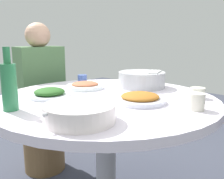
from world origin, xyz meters
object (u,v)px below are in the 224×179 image
at_px(green_bottle, 9,85).
at_px(stool_for_diner_right, 44,144).
at_px(dish_tofu_braise, 85,86).
at_px(dish_greens, 50,93).
at_px(tea_cup_side, 197,93).
at_px(tea_cup_near, 196,102).
at_px(tea_cup_far, 82,79).
at_px(diner_right, 40,80).
at_px(dish_stirfry, 140,98).
at_px(soup_bowl, 80,114).
at_px(round_dining_table, 106,115).
at_px(rice_bowl, 142,79).

xyz_separation_m(green_bottle, stool_for_diner_right, (-0.57, -0.69, -0.66)).
distance_m(dish_tofu_braise, stool_for_diner_right, 0.80).
xyz_separation_m(dish_greens, green_bottle, (0.26, 0.09, 0.09)).
bearing_deg(tea_cup_side, tea_cup_near, 22.80).
xyz_separation_m(tea_cup_far, diner_right, (0.11, -0.37, -0.04)).
relative_size(tea_cup_side, stool_for_diner_right, 0.18).
bearing_deg(green_bottle, tea_cup_side, 146.74).
distance_m(dish_stirfry, tea_cup_far, 0.68).
height_order(soup_bowl, tea_cup_near, tea_cup_near).
bearing_deg(diner_right, dish_stirfry, 85.59).
bearing_deg(diner_right, dish_greens, 62.53).
bearing_deg(dish_tofu_braise, soup_bowl, 46.84).
relative_size(round_dining_table, tea_cup_side, 15.20).
bearing_deg(stool_for_diner_right, tea_cup_near, 89.33).
distance_m(rice_bowl, diner_right, 0.84).
bearing_deg(rice_bowl, dish_greens, -19.24).
distance_m(stool_for_diner_right, diner_right, 0.54).
bearing_deg(dish_stirfry, soup_bowl, 0.68).
distance_m(dish_greens, dish_stirfry, 0.48).
bearing_deg(dish_stirfry, tea_cup_side, 149.23).
bearing_deg(green_bottle, round_dining_table, 163.90).
height_order(dish_tofu_braise, tea_cup_far, tea_cup_far).
xyz_separation_m(round_dining_table, dish_greens, (0.20, -0.22, 0.12)).
distance_m(round_dining_table, dish_stirfry, 0.24).
distance_m(round_dining_table, rice_bowl, 0.39).
xyz_separation_m(rice_bowl, dish_stirfry, (0.33, 0.23, -0.03)).
distance_m(rice_bowl, dish_stirfry, 0.40).
relative_size(dish_tofu_braise, diner_right, 0.30).
bearing_deg(rice_bowl, dish_tofu_braise, -40.53).
bearing_deg(stool_for_diner_right, dish_greens, 62.53).
bearing_deg(dish_greens, tea_cup_far, -151.85).
xyz_separation_m(dish_tofu_braise, stool_for_diner_right, (-0.03, -0.56, -0.57)).
bearing_deg(dish_stirfry, rice_bowl, -145.07).
distance_m(rice_bowl, tea_cup_near, 0.55).
height_order(dish_tofu_braise, green_bottle, green_bottle).
bearing_deg(dish_greens, stool_for_diner_right, -117.47).
height_order(soup_bowl, stool_for_diner_right, soup_bowl).
relative_size(soup_bowl, diner_right, 0.39).
distance_m(dish_greens, tea_cup_near, 0.74).
bearing_deg(diner_right, round_dining_table, 82.43).
height_order(dish_greens, dish_stirfry, same).
bearing_deg(tea_cup_near, tea_cup_side, -157.20).
height_order(dish_stirfry, stool_for_diner_right, dish_stirfry).
bearing_deg(stool_for_diner_right, rice_bowl, 107.22).
xyz_separation_m(soup_bowl, stool_for_diner_right, (-0.47, -1.03, -0.58)).
height_order(dish_tofu_braise, dish_stirfry, dish_stirfry).
xyz_separation_m(dish_tofu_braise, dish_stirfry, (0.05, 0.46, 0.00)).
xyz_separation_m(dish_tofu_braise, diner_right, (-0.03, -0.56, -0.03)).
xyz_separation_m(green_bottle, tea_cup_far, (-0.68, -0.31, -0.08)).
distance_m(round_dining_table, soup_bowl, 0.43).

